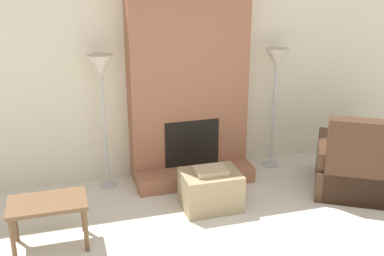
{
  "coord_description": "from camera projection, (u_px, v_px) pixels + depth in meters",
  "views": [
    {
      "loc": [
        -1.57,
        -2.66,
        2.68
      ],
      "look_at": [
        0.0,
        2.65,
        0.68
      ],
      "focal_mm": 45.0,
      "sensor_mm": 36.0,
      "label": 1
    }
  ],
  "objects": [
    {
      "name": "wall_back",
      "position": [
        183.0,
        72.0,
        6.02
      ],
      "size": [
        7.77,
        0.06,
        2.6
      ],
      "primitive_type": "cube",
      "color": "beige",
      "rests_on": "ground_plane"
    },
    {
      "name": "floor_lamp_left",
      "position": [
        101.0,
        73.0,
        5.45
      ],
      "size": [
        0.29,
        0.29,
        1.63
      ],
      "color": "#ADADB2",
      "rests_on": "ground_plane"
    },
    {
      "name": "ottoman",
      "position": [
        211.0,
        189.0,
        5.35
      ],
      "size": [
        0.64,
        0.49,
        0.48
      ],
      "color": "#998460",
      "rests_on": "ground_plane"
    },
    {
      "name": "fireplace",
      "position": [
        188.0,
        83.0,
        5.84
      ],
      "size": [
        1.46,
        0.67,
        2.6
      ],
      "color": "#935B42",
      "rests_on": "ground_plane"
    },
    {
      "name": "side_table",
      "position": [
        48.0,
        208.0,
        4.56
      ],
      "size": [
        0.73,
        0.45,
        0.49
      ],
      "color": "brown",
      "rests_on": "ground_plane"
    },
    {
      "name": "armchair",
      "position": [
        358.0,
        169.0,
        5.7
      ],
      "size": [
        1.35,
        1.38,
        1.0
      ],
      "rotation": [
        0.0,
        0.0,
        2.6
      ],
      "color": "#422819",
      "rests_on": "ground_plane"
    },
    {
      "name": "floor_lamp_right",
      "position": [
        276.0,
        65.0,
        6.04
      ],
      "size": [
        0.29,
        0.29,
        1.59
      ],
      "color": "#ADADB2",
      "rests_on": "ground_plane"
    }
  ]
}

